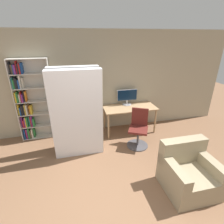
# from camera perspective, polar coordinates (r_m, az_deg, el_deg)

# --- Properties ---
(ground_plane) EXTENTS (16.00, 16.00, 0.00)m
(ground_plane) POSITION_cam_1_polar(r_m,az_deg,el_deg) (3.09, 1.77, -31.17)
(ground_plane) COLOR brown
(wall_back) EXTENTS (8.00, 0.06, 2.70)m
(wall_back) POSITION_cam_1_polar(r_m,az_deg,el_deg) (4.79, -7.10, 9.11)
(wall_back) COLOR tan
(wall_back) RESTS_ON ground
(desk) EXTENTS (1.45, 0.69, 0.73)m
(desk) POSITION_cam_1_polar(r_m,az_deg,el_deg) (4.87, 5.76, 0.71)
(desk) COLOR tan
(desk) RESTS_ON ground
(monitor) EXTENTS (0.58, 0.25, 0.44)m
(monitor) POSITION_cam_1_polar(r_m,az_deg,el_deg) (4.93, 4.96, 5.06)
(monitor) COLOR #B7B7BC
(monitor) RESTS_ON desk
(office_chair) EXTENTS (0.59, 0.59, 0.94)m
(office_chair) POSITION_cam_1_polar(r_m,az_deg,el_deg) (4.35, 8.60, -6.27)
(office_chair) COLOR #4C4C51
(office_chair) RESTS_ON ground
(bookshelf) EXTENTS (0.88, 0.25, 2.06)m
(bookshelf) POSITION_cam_1_polar(r_m,az_deg,el_deg) (4.85, -25.10, 2.93)
(bookshelf) COLOR beige
(bookshelf) RESTS_ON ground
(mattress_near) EXTENTS (1.07, 0.28, 1.97)m
(mattress_near) POSITION_cam_1_polar(r_m,az_deg,el_deg) (3.75, -11.22, -1.23)
(mattress_near) COLOR silver
(mattress_near) RESTS_ON ground
(mattress_far) EXTENTS (1.07, 0.24, 1.96)m
(mattress_far) POSITION_cam_1_polar(r_m,az_deg,el_deg) (4.05, -11.46, 0.66)
(mattress_far) COLOR silver
(mattress_far) RESTS_ON ground
(armchair) EXTENTS (0.85, 0.80, 0.85)m
(armchair) POSITION_cam_1_polar(r_m,az_deg,el_deg) (3.51, 23.54, -17.61)
(armchair) COLOR gray
(armchair) RESTS_ON ground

